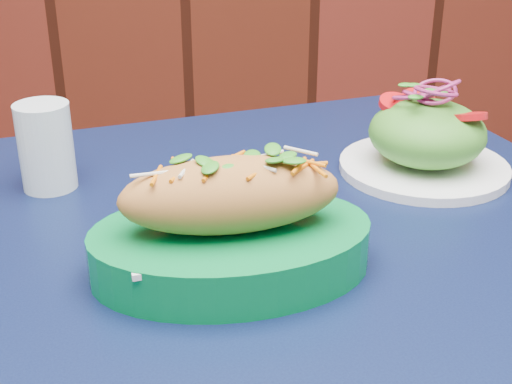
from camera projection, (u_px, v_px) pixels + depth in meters
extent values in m
cube|color=black|center=(287.00, 241.00, 0.78)|extent=(0.96, 0.96, 0.03)
cylinder|color=black|center=(381.00, 308.00, 1.32)|extent=(0.04, 0.04, 0.72)
cube|color=white|center=(231.00, 231.00, 0.68)|extent=(0.22, 0.15, 0.01)
ellipsoid|color=#BC763B|center=(230.00, 195.00, 0.66)|extent=(0.22, 0.10, 0.07)
cylinder|color=white|center=(424.00, 167.00, 0.92)|extent=(0.22, 0.22, 0.01)
ellipsoid|color=#4C992D|center=(427.00, 133.00, 0.90)|extent=(0.15, 0.15, 0.08)
cylinder|color=red|center=(470.00, 112.00, 0.86)|extent=(0.04, 0.04, 0.01)
cylinder|color=red|center=(396.00, 100.00, 0.91)|extent=(0.04, 0.04, 0.01)
cylinder|color=red|center=(419.00, 96.00, 0.92)|extent=(0.04, 0.04, 0.01)
torus|color=#9B2160|center=(431.00, 98.00, 0.88)|extent=(0.05, 0.05, 0.00)
torus|color=#9B2160|center=(431.00, 95.00, 0.88)|extent=(0.05, 0.05, 0.00)
torus|color=#9B2160|center=(432.00, 92.00, 0.88)|extent=(0.05, 0.05, 0.00)
torus|color=#9B2160|center=(432.00, 89.00, 0.88)|extent=(0.05, 0.05, 0.00)
torus|color=#9B2160|center=(432.00, 86.00, 0.87)|extent=(0.05, 0.05, 0.00)
torus|color=#9B2160|center=(433.00, 83.00, 0.87)|extent=(0.05, 0.05, 0.00)
cylinder|color=silver|center=(46.00, 146.00, 0.86)|extent=(0.07, 0.07, 0.11)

